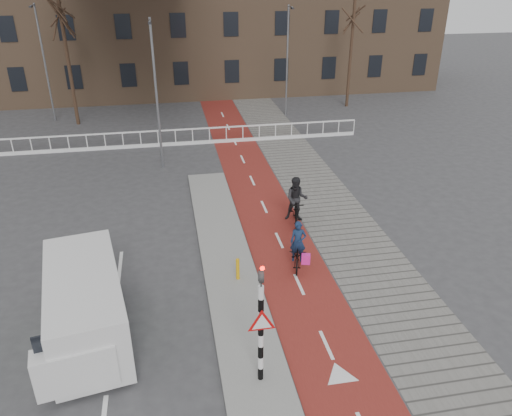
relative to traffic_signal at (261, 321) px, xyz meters
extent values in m
plane|color=#38383A|center=(0.60, 2.02, -1.99)|extent=(120.00, 120.00, 0.00)
cube|color=maroon|center=(2.10, 12.02, -1.98)|extent=(2.50, 60.00, 0.01)
cube|color=slate|center=(4.90, 12.02, -1.98)|extent=(3.00, 60.00, 0.01)
cube|color=gray|center=(-0.10, 6.02, -1.93)|extent=(1.80, 16.00, 0.12)
cylinder|color=black|center=(0.00, 0.02, -0.43)|extent=(0.14, 0.14, 2.88)
imported|color=black|center=(0.00, 0.02, 1.41)|extent=(0.13, 0.16, 0.80)
cylinder|color=#FF0C05|center=(0.00, -0.12, 1.59)|extent=(0.11, 0.02, 0.11)
cylinder|color=#DFA00C|center=(0.10, 4.57, -1.48)|extent=(0.12, 0.12, 0.78)
imported|color=black|center=(2.32, 5.13, -1.54)|extent=(1.00, 1.76, 0.87)
imported|color=#132646|center=(2.32, 5.13, -0.98)|extent=(0.63, 0.50, 1.52)
cube|color=#EA2198|center=(2.47, 4.60, -1.37)|extent=(0.34, 0.26, 0.36)
imported|color=black|center=(3.05, 8.16, -1.39)|extent=(0.98, 2.04, 1.18)
imported|color=black|center=(3.05, 8.16, -0.81)|extent=(1.03, 0.88, 1.85)
cube|color=silver|center=(-4.50, 2.64, -0.87)|extent=(2.75, 5.13, 1.95)
cube|color=#1A781E|center=(-5.48, 2.64, -0.97)|extent=(0.55, 3.07, 0.55)
cube|color=#1A781E|center=(-3.52, 2.64, -0.97)|extent=(0.55, 3.07, 0.55)
cube|color=black|center=(-4.50, 0.56, -0.47)|extent=(1.73, 0.35, 0.90)
cylinder|color=black|center=(-5.03, 0.87, -1.65)|extent=(0.36, 0.71, 0.68)
cylinder|color=black|center=(-3.40, 1.15, -1.65)|extent=(0.36, 0.71, 0.68)
cylinder|color=black|center=(-5.60, 4.13, -1.65)|extent=(0.36, 0.71, 0.68)
cylinder|color=black|center=(-3.97, 4.41, -1.65)|extent=(0.36, 0.71, 0.68)
cube|color=silver|center=(-4.40, 19.02, -1.04)|extent=(28.00, 0.08, 0.08)
cube|color=silver|center=(-4.40, 19.02, -1.89)|extent=(28.00, 0.10, 0.20)
cube|color=#7F6047|center=(-2.40, 34.02, 4.01)|extent=(46.00, 10.00, 12.00)
cylinder|color=black|center=(-7.64, 24.54, 2.04)|extent=(0.23, 0.23, 8.06)
cylinder|color=black|center=(11.53, 25.64, 1.87)|extent=(0.21, 0.21, 7.71)
cylinder|color=slate|center=(-2.23, 15.64, 1.73)|extent=(0.12, 0.12, 7.45)
cylinder|color=slate|center=(-9.29, 25.65, 1.74)|extent=(0.12, 0.12, 7.45)
cylinder|color=slate|center=(6.47, 24.10, 1.64)|extent=(0.12, 0.12, 7.26)
camera|label=1|loc=(-1.86, -9.36, 7.79)|focal=35.00mm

